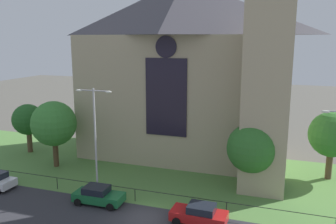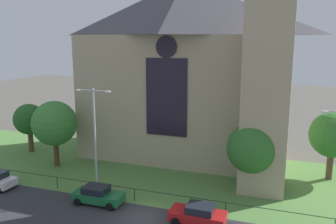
# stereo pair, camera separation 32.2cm
# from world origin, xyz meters

# --- Properties ---
(ground) EXTENTS (160.00, 160.00, 0.00)m
(ground) POSITION_xyz_m (0.00, 10.00, 0.00)
(ground) COLOR #56544C
(grass_verge) EXTENTS (120.00, 20.00, 0.01)m
(grass_verge) POSITION_xyz_m (0.00, 8.00, 0.00)
(grass_verge) COLOR #517F3D
(grass_verge) RESTS_ON ground
(church_building) EXTENTS (23.20, 16.20, 26.00)m
(church_building) POSITION_xyz_m (-1.06, 16.05, 10.27)
(church_building) COLOR tan
(church_building) RESTS_ON ground
(iron_railing) EXTENTS (31.27, 0.07, 1.13)m
(iron_railing) POSITION_xyz_m (-1.83, 2.50, 0.97)
(iron_railing) COLOR black
(iron_railing) RESTS_ON ground
(tree_right_near) EXTENTS (4.39, 4.39, 6.35)m
(tree_right_near) POSITION_xyz_m (7.23, 7.47, 4.12)
(tree_right_near) COLOR #4C3823
(tree_right_near) RESTS_ON ground
(tree_left_near) EXTENTS (4.79, 4.79, 7.15)m
(tree_left_near) POSITION_xyz_m (-13.42, 7.62, 4.73)
(tree_left_near) COLOR #4C3823
(tree_left_near) RESTS_ON ground
(tree_left_far) EXTENTS (3.72, 3.72, 5.92)m
(tree_left_far) POSITION_xyz_m (-19.52, 10.83, 4.01)
(tree_left_far) COLOR brown
(tree_left_far) RESTS_ON ground
(tree_right_far) EXTENTS (4.42, 4.42, 6.73)m
(tree_right_far) POSITION_xyz_m (14.22, 13.31, 4.48)
(tree_right_far) COLOR brown
(tree_right_far) RESTS_ON ground
(streetlamp_near) EXTENTS (3.37, 0.26, 9.58)m
(streetlamp_near) POSITION_xyz_m (-5.37, 2.40, 5.97)
(streetlamp_near) COLOR #B2B2B7
(streetlamp_near) RESTS_ON ground
(parked_car_green) EXTENTS (4.25, 2.12, 1.51)m
(parked_car_green) POSITION_xyz_m (-4.55, 1.10, 0.74)
(parked_car_green) COLOR #196033
(parked_car_green) RESTS_ON ground
(parked_car_red) EXTENTS (4.22, 2.07, 1.51)m
(parked_car_red) POSITION_xyz_m (4.26, 0.63, 0.74)
(parked_car_red) COLOR #B21919
(parked_car_red) RESTS_ON ground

